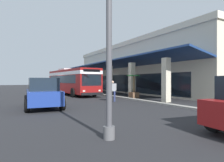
% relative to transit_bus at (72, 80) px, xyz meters
% --- Properties ---
extents(ground, '(120.00, 120.00, 0.00)m').
position_rel_transit_bus_xyz_m(ground, '(-0.31, 7.19, -1.85)').
color(ground, '#262628').
extents(curb_strip, '(36.61, 0.50, 0.12)m').
position_rel_transit_bus_xyz_m(curb_strip, '(-0.91, 3.26, -1.79)').
color(curb_strip, '#9E998E').
rests_on(curb_strip, ground).
extents(plaza_building, '(30.81, 14.22, 7.32)m').
position_rel_transit_bus_xyz_m(plaza_building, '(-0.91, 12.88, 1.81)').
color(plaza_building, beige).
rests_on(plaza_building, ground).
extents(transit_bus, '(11.39, 3.53, 3.34)m').
position_rel_transit_bus_xyz_m(transit_bus, '(0.00, 0.00, 0.00)').
color(transit_bus, maroon).
rests_on(transit_bus, ground).
extents(parked_suv_blue, '(4.92, 2.42, 1.97)m').
position_rel_transit_bus_xyz_m(parked_suv_blue, '(10.41, -5.00, -0.84)').
color(parked_suv_blue, navy).
rests_on(parked_suv_blue, ground).
extents(pedestrian, '(0.49, 0.71, 1.79)m').
position_rel_transit_bus_xyz_m(pedestrian, '(9.22, 0.91, -0.84)').
color(pedestrian, navy).
rests_on(pedestrian, ground).
extents(potted_palm, '(1.64, 1.72, 2.40)m').
position_rel_transit_bus_xyz_m(potted_palm, '(7.33, 4.45, -1.23)').
color(potted_palm, brown).
rests_on(potted_palm, ground).
extents(lot_light_pole, '(0.60, 0.60, 7.67)m').
position_rel_transit_bus_xyz_m(lot_light_pole, '(18.57, -4.27, 2.25)').
color(lot_light_pole, '#59595B').
rests_on(lot_light_pole, ground).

